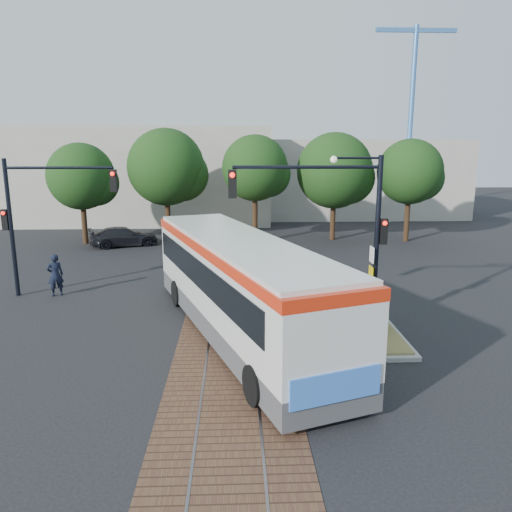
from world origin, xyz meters
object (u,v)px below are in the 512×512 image
(parked_car, at_px, (124,237))
(signal_pole_main, at_px, (342,216))
(signal_pole_left, at_px, (36,209))
(traffic_island, at_px, (365,322))
(officer, at_px, (55,275))
(city_bus, at_px, (239,282))

(parked_car, bearing_deg, signal_pole_main, -166.12)
(signal_pole_left, bearing_deg, traffic_island, -20.36)
(traffic_island, bearing_deg, parked_car, 127.11)
(traffic_island, bearing_deg, signal_pole_left, 159.64)
(officer, xyz_separation_m, parked_car, (0.55, 11.10, -0.31))
(traffic_island, height_order, officer, officer)
(traffic_island, xyz_separation_m, signal_pole_main, (-0.96, 0.09, 3.83))
(traffic_island, bearing_deg, city_bus, -177.15)
(parked_car, bearing_deg, signal_pole_left, 152.93)
(traffic_island, xyz_separation_m, signal_pole_left, (-13.19, 4.89, 3.54))
(city_bus, relative_size, parked_car, 2.98)
(signal_pole_main, height_order, signal_pole_left, signal_pole_main)
(parked_car, bearing_deg, traffic_island, -164.02)
(traffic_island, height_order, signal_pole_left, signal_pole_left)
(city_bus, height_order, signal_pole_main, signal_pole_main)
(signal_pole_main, height_order, parked_car, signal_pole_main)
(city_bus, height_order, traffic_island, city_bus)
(signal_pole_main, relative_size, parked_car, 1.37)
(city_bus, xyz_separation_m, signal_pole_left, (-8.67, 5.12, 1.94))
(traffic_island, relative_size, officer, 2.75)
(signal_pole_main, relative_size, signal_pole_left, 1.00)
(signal_pole_left, xyz_separation_m, parked_car, (1.15, 11.02, -3.23))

